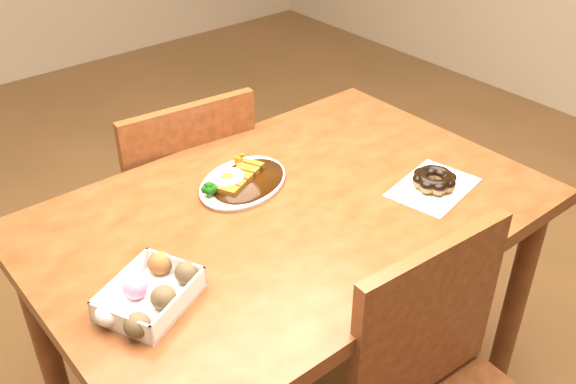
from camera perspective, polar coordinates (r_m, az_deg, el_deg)
table at (r=1.58m, az=0.21°, el=-4.35°), size 1.20×0.80×0.75m
chair_far at (r=2.04m, az=-9.59°, el=-1.13°), size 0.46×0.46×0.87m
katsu_curry_plate at (r=1.60m, az=-4.20°, el=0.99°), size 0.31×0.26×0.05m
donut_box at (r=1.28m, az=-12.19°, el=-8.80°), size 0.23×0.20×0.05m
pon_de_ring at (r=1.62m, az=12.87°, el=1.02°), size 0.25×0.20×0.04m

